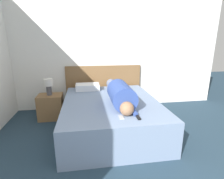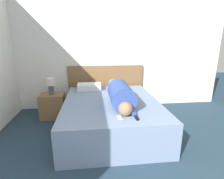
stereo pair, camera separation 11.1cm
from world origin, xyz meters
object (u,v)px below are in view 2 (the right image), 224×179
Objects in this scene: tv_remote at (136,117)px; bed at (111,115)px; pillow_near_headboard at (89,87)px; person_lying at (120,94)px; cell_phone at (120,117)px; table_lamp at (51,84)px; nightstand at (53,106)px.

bed is at bearing 109.23° from tv_remote.
bed is 4.08× the size of pillow_near_headboard.
person_lying is (0.14, -0.11, 0.44)m from bed.
pillow_near_headboard reaches higher than cell_phone.
table_lamp reaches higher than tv_remote.
table_lamp reaches higher than bed.
tv_remote is at bearing -44.61° from nightstand.
tv_remote reaches higher than bed.
bed is at bearing -63.38° from pillow_near_headboard.
person_lying reaches higher than cell_phone.
person_lying is 0.69m from tv_remote.
table_lamp reaches higher than cell_phone.
person_lying is 3.30× the size of pillow_near_headboard.
tv_remote is at bearing -44.61° from table_lamp.
bed is 1.34m from nightstand.
bed is 13.65× the size of tv_remote.
person_lying is 11.02× the size of tv_remote.
tv_remote is 0.23m from cell_phone.
pillow_near_headboard is 1.57m from cell_phone.
bed is 15.75× the size of cell_phone.
cell_phone is (0.04, -0.72, 0.28)m from bed.
pillow_near_headboard reaches higher than bed.
pillow_near_headboard is 1.69m from tv_remote.
tv_remote reaches higher than nightstand.
nightstand is 0.31× the size of person_lying.
nightstand is at bearing -170.17° from pillow_near_headboard.
bed is at bearing 93.30° from cell_phone.
tv_remote is at bearing -66.95° from pillow_near_headboard.
cell_phone is at bearing 167.65° from tv_remote.
pillow_near_headboard is (0.78, 0.14, -0.11)m from table_lamp.
cell_phone is at bearing -86.70° from bed.
person_lying is (1.31, -0.76, 0.46)m from nightstand.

